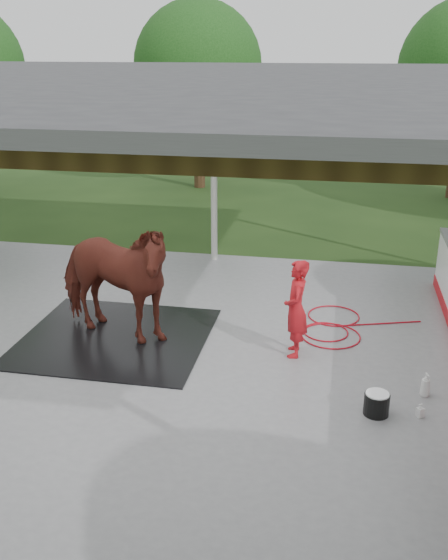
% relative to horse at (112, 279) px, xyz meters
% --- Properties ---
extents(ground, '(100.00, 100.00, 0.00)m').
position_rel_horse_xyz_m(ground, '(0.77, -0.56, -1.06)').
color(ground, '#1E3814').
extents(concrete_slab, '(12.00, 10.00, 0.05)m').
position_rel_horse_xyz_m(concrete_slab, '(0.77, -0.56, -1.03)').
color(concrete_slab, slate).
rests_on(concrete_slab, ground).
extents(pavilion_structure, '(12.60, 10.60, 4.05)m').
position_rel_horse_xyz_m(pavilion_structure, '(0.77, -0.56, 2.91)').
color(pavilion_structure, beige).
rests_on(pavilion_structure, ground).
extents(tree_belt, '(28.00, 28.00, 5.80)m').
position_rel_horse_xyz_m(tree_belt, '(1.07, 0.34, 2.73)').
color(tree_belt, '#382314').
rests_on(tree_belt, ground).
extents(rubber_mat, '(2.91, 2.73, 0.02)m').
position_rel_horse_xyz_m(rubber_mat, '(0.00, 0.00, -1.00)').
color(rubber_mat, black).
rests_on(rubber_mat, concrete_slab).
extents(horse, '(2.54, 1.72, 1.97)m').
position_rel_horse_xyz_m(horse, '(0.00, 0.00, 0.00)').
color(horse, maroon).
rests_on(horse, rubber_mat).
extents(handler, '(0.41, 0.58, 1.50)m').
position_rel_horse_xyz_m(handler, '(2.86, -0.01, -0.26)').
color(handler, '#B2131A').
rests_on(handler, concrete_slab).
extents(wash_bucket, '(0.32, 0.32, 0.30)m').
position_rel_horse_xyz_m(wash_bucket, '(4.02, -1.46, -0.85)').
color(wash_bucket, black).
rests_on(wash_bucket, concrete_slab).
extents(soap_bottle_a, '(0.16, 0.16, 0.34)m').
position_rel_horse_xyz_m(soap_bottle_a, '(4.67, -0.90, -0.84)').
color(soap_bottle_a, silver).
rests_on(soap_bottle_a, concrete_slab).
extents(soap_bottle_b, '(0.12, 0.12, 0.18)m').
position_rel_horse_xyz_m(soap_bottle_b, '(4.56, -1.43, -0.91)').
color(soap_bottle_b, '#338CD8').
rests_on(soap_bottle_b, concrete_slab).
extents(hose_coil, '(1.97, 1.73, 0.02)m').
position_rel_horse_xyz_m(hose_coil, '(3.39, 1.02, -1.00)').
color(hose_coil, '#AD0C1A').
rests_on(hose_coil, concrete_slab).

